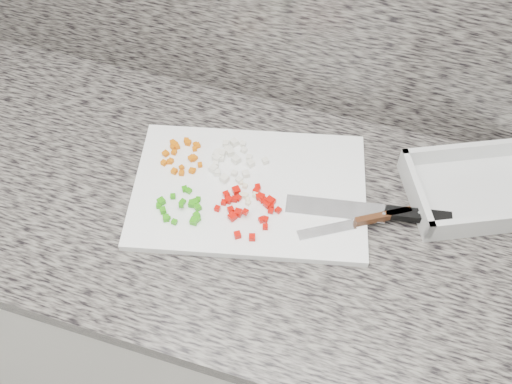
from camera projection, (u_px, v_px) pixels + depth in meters
The scene contains 11 objects.
cabinet at pixel (272, 316), 1.47m from camera, with size 3.92×0.62×0.86m, color silver.
countertop at pixel (278, 220), 1.11m from camera, with size 3.96×0.64×0.04m, color slate.
cutting_board at pixel (249, 190), 1.12m from camera, with size 0.45×0.30×0.02m, color white.
carrot_pile at pixel (182, 155), 1.15m from camera, with size 0.09×0.09×0.01m.
onion_pile at pixel (230, 158), 1.15m from camera, with size 0.11×0.11×0.01m.
green_pepper_pile at pixel (183, 208), 1.08m from camera, with size 0.10×0.09×0.02m.
red_pepper_pile at pixel (249, 206), 1.08m from camera, with size 0.12×0.13×0.02m.
garlic_pile at pixel (246, 195), 1.10m from camera, with size 0.04×0.05×0.01m.
chef_knife at pixel (389, 213), 1.07m from camera, with size 0.31×0.09×0.02m.
paring_knife at pixel (369, 220), 1.06m from camera, with size 0.20×0.13×0.02m.
tray at pixel (475, 190), 1.10m from camera, with size 0.31×0.27×0.05m.
Camera 1 is at (0.14, 0.84, 1.81)m, focal length 40.00 mm.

